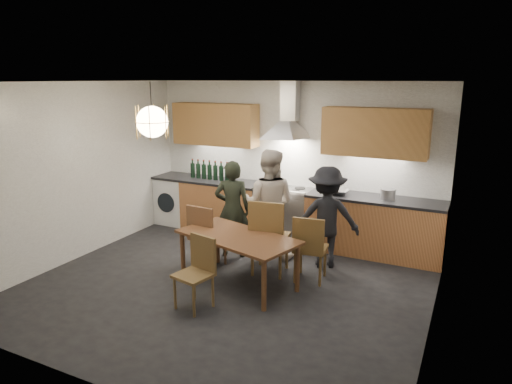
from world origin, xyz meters
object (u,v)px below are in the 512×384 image
at_px(dining_table, 238,241).
at_px(mixing_bowl, 338,192).
at_px(stock_pot, 388,194).
at_px(person_right, 326,217).
at_px(chair_back_left, 205,233).
at_px(person_left, 233,209).
at_px(wine_bottles, 212,170).
at_px(chair_front, 198,267).
at_px(person_mid, 269,204).

distance_m(dining_table, mixing_bowl, 1.99).
bearing_deg(stock_pot, dining_table, -130.59).
bearing_deg(stock_pot, person_right, -134.64).
distance_m(mixing_bowl, stock_pot, 0.75).
height_order(chair_back_left, person_left, person_left).
distance_m(dining_table, stock_pot, 2.41).
bearing_deg(dining_table, person_right, 67.60).
distance_m(person_left, mixing_bowl, 1.65).
distance_m(person_right, stock_pot, 1.04).
relative_size(mixing_bowl, wine_bottles, 0.36).
height_order(chair_front, person_right, person_right).
height_order(chair_back_left, stock_pot, stock_pot).
bearing_deg(stock_pot, mixing_bowl, -178.23).
bearing_deg(chair_front, wine_bottles, 129.73).
bearing_deg(person_right, wine_bottles, -38.91).
distance_m(dining_table, person_right, 1.39).
distance_m(chair_front, wine_bottles, 2.96).
xyz_separation_m(dining_table, person_left, (-0.54, 0.84, 0.14)).
bearing_deg(wine_bottles, dining_table, -51.05).
height_order(dining_table, person_right, person_right).
xyz_separation_m(person_mid, mixing_bowl, (0.85, 0.73, 0.12)).
distance_m(person_mid, wine_bottles, 1.66).
xyz_separation_m(dining_table, person_right, (0.84, 1.09, 0.14)).
relative_size(person_left, stock_pot, 6.81).
relative_size(chair_front, person_mid, 0.52).
relative_size(person_mid, stock_pot, 7.59).
relative_size(mixing_bowl, stock_pot, 1.53).
bearing_deg(person_left, person_mid, -177.16).
distance_m(stock_pot, wine_bottles, 3.04).
distance_m(person_mid, stock_pot, 1.76).
height_order(chair_back_left, wine_bottles, wine_bottles).
distance_m(dining_table, chair_back_left, 0.70).
bearing_deg(dining_table, person_mid, 107.44).
xyz_separation_m(chair_back_left, wine_bottles, (-0.83, 1.60, 0.53)).
bearing_deg(person_left, chair_front, 83.39).
bearing_deg(person_right, mixing_bowl, -108.02).
height_order(person_mid, person_right, person_mid).
bearing_deg(stock_pot, wine_bottles, 179.37).
relative_size(chair_back_left, person_mid, 0.57).
bearing_deg(chair_front, chair_back_left, 130.26).
relative_size(chair_front, mixing_bowl, 2.58).
height_order(chair_front, person_mid, person_mid).
bearing_deg(person_left, chair_back_left, 57.78).
bearing_deg(mixing_bowl, stock_pot, 1.77).
relative_size(chair_back_left, stock_pot, 4.32).
relative_size(stock_pot, wine_bottles, 0.24).
height_order(chair_front, wine_bottles, wine_bottles).
bearing_deg(chair_back_left, person_right, -147.57).
distance_m(chair_front, person_left, 1.64).
xyz_separation_m(person_mid, person_right, (0.88, 0.03, -0.09)).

